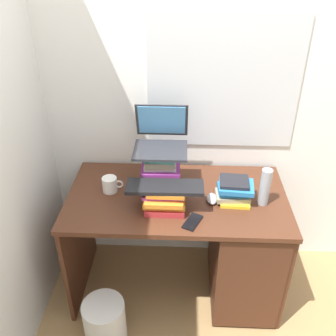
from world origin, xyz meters
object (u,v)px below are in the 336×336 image
mug (110,184)px  wastebasket (105,322)px  book_stack_keyboard_riser (165,199)px  book_stack_side (234,191)px  book_stack_tall (161,168)px  laptop (161,138)px  water_bottle (265,187)px  computer_mouse (212,199)px  keyboard (165,187)px  desk (228,244)px  cell_phone (192,222)px

mug → wastebasket: (-0.00, -0.46, -0.66)m
book_stack_keyboard_riser → wastebasket: 0.81m
book_stack_side → book_stack_tall: bearing=164.1°
laptop → water_bottle: laptop is taller
book_stack_side → wastebasket: book_stack_side is taller
computer_mouse → laptop: bearing=146.3°
keyboard → wastebasket: size_ratio=1.42×
book_stack_side → book_stack_keyboard_riser: bearing=-165.9°
desk → computer_mouse: 0.38m
book_stack_keyboard_riser → water_bottle: 0.56m
desk → laptop: (-0.42, 0.18, 0.65)m
water_bottle → cell_phone: size_ratio=1.64×
book_stack_tall → water_bottle: bearing=-14.0°
computer_mouse → mug: size_ratio=0.83×
book_stack_tall → book_stack_side: book_stack_tall is taller
keyboard → laptop: bearing=96.7°
book_stack_tall → wastebasket: 0.95m
desk → water_bottle: 0.49m
laptop → wastebasket: (-0.30, -0.58, -0.91)m
book_stack_tall → cell_phone: (0.19, -0.33, -0.12)m
book_stack_side → laptop: size_ratio=0.70×
book_stack_tall → cell_phone: bearing=-60.4°
keyboard → mug: bearing=154.8°
desk → book_stack_side: (0.00, -0.00, 0.41)m
book_stack_keyboard_riser → water_bottle: water_bottle is taller
computer_mouse → water_bottle: 0.30m
water_bottle → book_stack_keyboard_riser: bearing=-172.5°
keyboard → wastebasket: (-0.34, -0.30, -0.76)m
keyboard → book_stack_side: bearing=13.2°
desk → book_stack_keyboard_riser: size_ratio=5.36×
book_stack_side → mug: (-0.72, 0.06, -0.02)m
laptop → keyboard: (0.04, -0.28, -0.16)m
book_stack_side → computer_mouse: (-0.12, -0.02, -0.05)m
book_stack_keyboard_riser → laptop: (-0.03, 0.28, 0.24)m
book_stack_keyboard_riser → book_stack_side: book_stack_keyboard_riser is taller
keyboard → computer_mouse: bearing=15.4°
book_stack_tall → cell_phone: 0.40m
book_stack_side → laptop: laptop is taller
computer_mouse → water_bottle: size_ratio=0.47×
desk → wastebasket: bearing=-151.1°
book_stack_keyboard_riser → book_stack_side: bearing=14.1°
mug → wastebasket: size_ratio=0.42×
book_stack_side → cell_phone: 0.32m
desk → laptop: bearing=156.9°
computer_mouse → mug: (-0.60, 0.08, 0.03)m
book_stack_side → cell_phone: bearing=-138.1°
book_stack_keyboard_riser → book_stack_side: (0.39, 0.10, 0.00)m
book_stack_side → mug: 0.72m
laptop → water_bottle: (0.59, -0.21, -0.19)m
desk → cell_phone: cell_phone is taller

